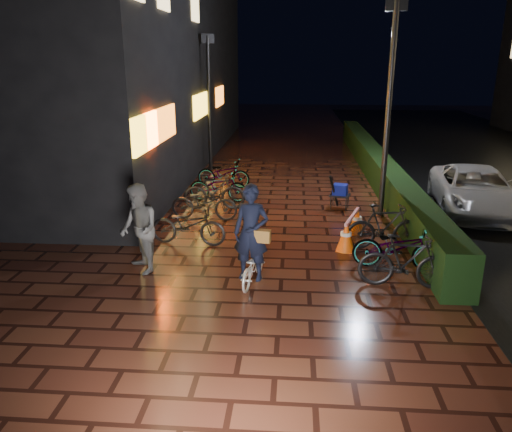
# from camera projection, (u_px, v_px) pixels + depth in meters

# --- Properties ---
(ground) EXTENTS (80.00, 80.00, 0.00)m
(ground) POSITION_uv_depth(u_px,v_px,m) (283.00, 259.00, 11.32)
(ground) COLOR #381911
(ground) RESTS_ON ground
(hedge) EXTENTS (0.70, 20.00, 1.00)m
(hedge) POSITION_uv_depth(u_px,v_px,m) (377.00, 167.00, 18.53)
(hedge) COLOR black
(hedge) RESTS_ON ground
(bystander_person) EXTENTS (1.12, 1.17, 1.91)m
(bystander_person) POSITION_uv_depth(u_px,v_px,m) (139.00, 229.00, 10.35)
(bystander_person) COLOR slate
(bystander_person) RESTS_ON ground
(van) EXTENTS (2.71, 4.89, 1.29)m
(van) POSITION_uv_depth(u_px,v_px,m) (475.00, 190.00, 14.59)
(van) COLOR #B4B4B9
(van) RESTS_ON ground
(storefront_block) EXTENTS (12.09, 22.00, 9.00)m
(storefront_block) POSITION_uv_depth(u_px,v_px,m) (72.00, 55.00, 21.59)
(storefront_block) COLOR black
(storefront_block) RESTS_ON ground
(lamp_post_hedge) EXTENTS (0.56, 0.17, 5.90)m
(lamp_post_hedge) POSITION_uv_depth(u_px,v_px,m) (389.00, 101.00, 13.53)
(lamp_post_hedge) COLOR black
(lamp_post_hedge) RESTS_ON ground
(lamp_post_sf) EXTENTS (0.49, 0.27, 5.23)m
(lamp_post_sf) POSITION_uv_depth(u_px,v_px,m) (209.00, 98.00, 19.47)
(lamp_post_sf) COLOR black
(lamp_post_sf) RESTS_ON ground
(cyclist) EXTENTS (0.80, 1.51, 2.06)m
(cyclist) POSITION_uv_depth(u_px,v_px,m) (252.00, 248.00, 9.84)
(cyclist) COLOR white
(cyclist) RESTS_ON ground
(traffic_barrier) EXTENTS (0.86, 1.70, 0.69)m
(traffic_barrier) POSITION_uv_depth(u_px,v_px,m) (352.00, 228.00, 12.27)
(traffic_barrier) COLOR #F6560C
(traffic_barrier) RESTS_ON ground
(cart_assembly) EXTENTS (0.72, 0.61, 1.08)m
(cart_assembly) POSITION_uv_depth(u_px,v_px,m) (339.00, 191.00, 14.93)
(cart_assembly) COLOR black
(cart_assembly) RESTS_ON ground
(parked_bikes_storefront) EXTENTS (2.11, 6.59, 1.10)m
(parked_bikes_storefront) POSITION_uv_depth(u_px,v_px,m) (211.00, 194.00, 14.81)
(parked_bikes_storefront) COLOR black
(parked_bikes_storefront) RESTS_ON ground
(parked_bikes_hedge) EXTENTS (1.99, 2.82, 1.10)m
(parked_bikes_hedge) POSITION_uv_depth(u_px,v_px,m) (395.00, 244.00, 10.71)
(parked_bikes_hedge) COLOR black
(parked_bikes_hedge) RESTS_ON ground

